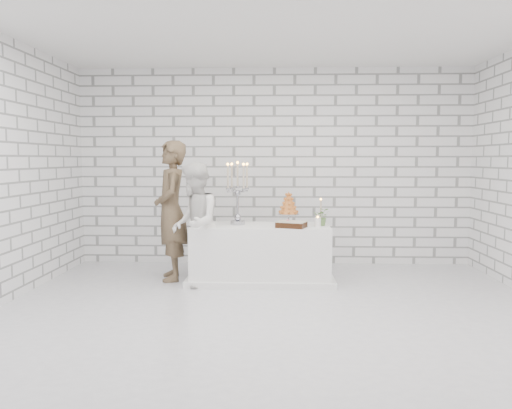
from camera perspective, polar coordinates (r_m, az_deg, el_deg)
name	(u,v)px	position (r m, az deg, el deg)	size (l,w,h in m)	color
ground	(273,309)	(5.67, 1.95, -11.52)	(6.00, 5.00, 0.01)	silver
ceiling	(274,25)	(5.61, 2.04, 19.31)	(6.00, 5.00, 0.01)	white
wall_back	(274,167)	(7.94, 2.02, 4.20)	(6.00, 0.01, 3.00)	white
wall_front	(273,180)	(2.94, 1.93, 2.75)	(6.00, 0.01, 3.00)	white
cake_table	(261,253)	(6.84, 0.51, -5.42)	(1.80, 0.80, 0.75)	white
groom	(171,211)	(6.96, -9.37, -0.68)	(0.68, 0.45, 1.86)	brown
bride	(195,224)	(6.59, -6.83, -2.20)	(0.77, 0.60, 1.58)	white
candelabra	(238,193)	(6.81, -2.05, 1.27)	(0.34, 0.34, 0.84)	#A4A4AF
croquembouche	(288,208)	(6.91, 3.62, -0.34)	(0.28, 0.28, 0.44)	#A3511C
chocolate_cake	(291,224)	(6.56, 3.94, -2.21)	(0.35, 0.25, 0.08)	black
pillar_candle	(318,222)	(6.65, 6.85, -1.97)	(0.08, 0.08, 0.12)	white
extra_taper	(321,212)	(6.98, 7.19, -0.81)	(0.06, 0.06, 0.32)	#BCAC92
flowers	(322,217)	(6.78, 7.32, -1.35)	(0.21, 0.18, 0.23)	#507E38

